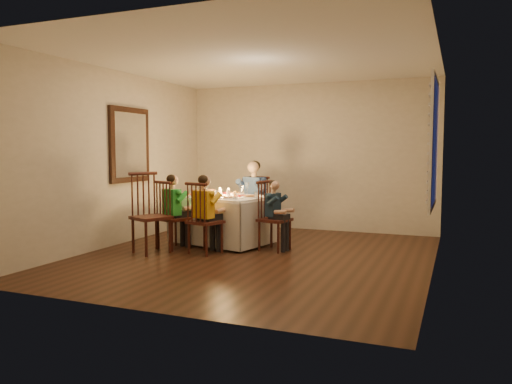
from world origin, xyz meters
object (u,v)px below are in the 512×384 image
at_px(chair_adult, 253,236).
at_px(chair_near_right, 205,253).
at_px(child_teal, 275,250).
at_px(chair_near_left, 174,249).
at_px(serving_bowl, 210,192).
at_px(chair_end, 275,250).
at_px(adult, 253,236).
at_px(child_green, 174,249).
at_px(chair_extra, 152,253).
at_px(dining_table, 223,210).
at_px(child_yellow, 205,253).

bearing_deg(chair_adult, chair_near_right, -79.62).
distance_m(chair_adult, child_teal, 1.17).
bearing_deg(chair_near_left, serving_bowl, -73.98).
bearing_deg(chair_end, adult, 48.27).
bearing_deg(child_teal, adult, 48.27).
relative_size(child_green, serving_bowl, 5.44).
bearing_deg(adult, serving_bowl, -130.98).
height_order(chair_extra, child_green, chair_extra).
xyz_separation_m(dining_table, chair_near_right, (0.10, -0.78, -0.52)).
relative_size(chair_adult, chair_near_left, 1.00).
xyz_separation_m(chair_near_right, serving_bowl, (-0.48, 1.09, 0.75)).
distance_m(chair_near_right, child_yellow, 0.00).
height_order(chair_near_right, adult, adult).
distance_m(chair_near_left, chair_extra, 0.40).
xyz_separation_m(chair_adult, child_yellow, (-0.10, -1.50, 0.00)).
distance_m(chair_extra, child_yellow, 0.75).
height_order(child_yellow, child_teal, child_yellow).
relative_size(child_yellow, child_teal, 1.09).
xyz_separation_m(chair_end, serving_bowl, (-1.29, 0.53, 0.75)).
bearing_deg(chair_near_left, child_green, -0.00).
bearing_deg(adult, chair_near_right, -79.62).
relative_size(chair_near_left, chair_near_right, 1.00).
relative_size(dining_table, adult, 1.27).
relative_size(adult, child_teal, 1.25).
bearing_deg(chair_end, chair_extra, 128.95).
bearing_deg(chair_extra, child_teal, -36.68).
relative_size(chair_near_right, chair_extra, 0.88).
relative_size(dining_table, child_green, 1.47).
bearing_deg(chair_near_right, child_teal, -129.87).
distance_m(dining_table, serving_bowl, 0.55).
distance_m(chair_adult, child_yellow, 1.50).
distance_m(chair_end, adult, 1.17).
relative_size(chair_adult, adult, 0.79).
height_order(child_green, child_teal, child_green).
distance_m(chair_near_right, child_teal, 0.99).
height_order(chair_near_left, serving_bowl, serving_bowl).
distance_m(adult, child_yellow, 1.50).
bearing_deg(chair_end, child_yellow, 135.76).
height_order(dining_table, chair_near_right, dining_table).
xyz_separation_m(chair_near_left, child_green, (0.00, 0.00, 0.00)).
bearing_deg(chair_extra, chair_near_left, 6.13).
height_order(chair_end, child_green, child_green).
bearing_deg(child_teal, chair_extra, 128.95).
bearing_deg(child_yellow, chair_end, -129.87).
relative_size(chair_near_left, chair_extra, 0.88).
bearing_deg(adult, child_teal, -38.45).
xyz_separation_m(chair_adult, chair_extra, (-0.81, -1.74, 0.00)).
distance_m(dining_table, child_green, 0.96).
distance_m(chair_near_left, child_teal, 1.46).
relative_size(dining_table, chair_end, 1.60).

